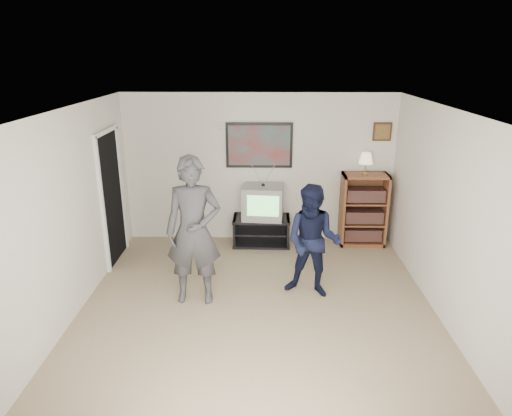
{
  "coord_description": "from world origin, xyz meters",
  "views": [
    {
      "loc": [
        0.07,
        -4.95,
        3.11
      ],
      "look_at": [
        -0.02,
        0.75,
        1.15
      ],
      "focal_mm": 32.0,
      "sensor_mm": 36.0,
      "label": 1
    }
  ],
  "objects_px": {
    "crt_television": "(263,202)",
    "person_short": "(313,242)",
    "bookshelf": "(363,209)",
    "media_stand": "(261,231)",
    "person_tall": "(194,231)"
  },
  "relations": [
    {
      "from": "crt_television",
      "to": "person_short",
      "type": "bearing_deg",
      "value": -63.5
    },
    {
      "from": "crt_television",
      "to": "bookshelf",
      "type": "distance_m",
      "value": 1.69
    },
    {
      "from": "crt_television",
      "to": "person_short",
      "type": "relative_size",
      "value": 0.43
    },
    {
      "from": "media_stand",
      "to": "person_tall",
      "type": "height_order",
      "value": "person_tall"
    },
    {
      "from": "person_short",
      "to": "crt_television",
      "type": "bearing_deg",
      "value": 128.32
    },
    {
      "from": "bookshelf",
      "to": "person_short",
      "type": "relative_size",
      "value": 0.8
    },
    {
      "from": "bookshelf",
      "to": "person_tall",
      "type": "relative_size",
      "value": 0.63
    },
    {
      "from": "bookshelf",
      "to": "person_tall",
      "type": "height_order",
      "value": "person_tall"
    },
    {
      "from": "crt_television",
      "to": "bookshelf",
      "type": "bearing_deg",
      "value": 6.98
    },
    {
      "from": "bookshelf",
      "to": "person_tall",
      "type": "distance_m",
      "value": 3.21
    },
    {
      "from": "bookshelf",
      "to": "person_short",
      "type": "xyz_separation_m",
      "value": [
        -1.02,
        -1.74,
        0.15
      ]
    },
    {
      "from": "media_stand",
      "to": "person_tall",
      "type": "distance_m",
      "value": 2.17
    },
    {
      "from": "crt_television",
      "to": "person_short",
      "type": "xyz_separation_m",
      "value": [
        0.66,
        -1.69,
        0.01
      ]
    },
    {
      "from": "person_tall",
      "to": "person_short",
      "type": "xyz_separation_m",
      "value": [
        1.53,
        0.17,
        -0.2
      ]
    },
    {
      "from": "person_tall",
      "to": "person_short",
      "type": "relative_size",
      "value": 1.26
    }
  ]
}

